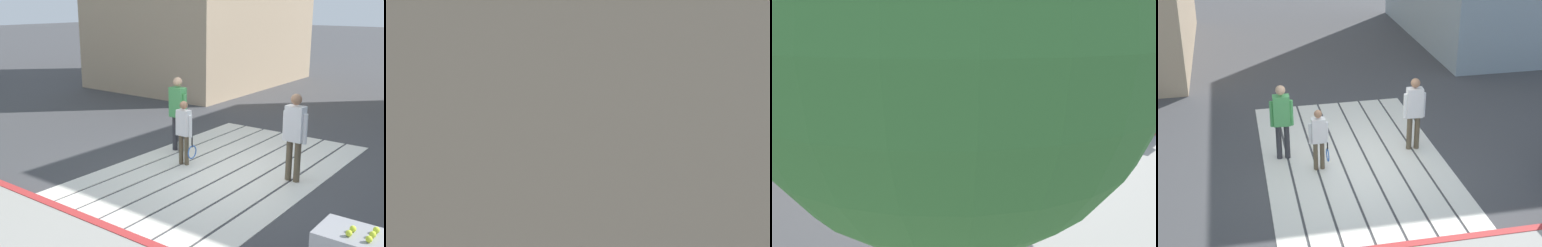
% 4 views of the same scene
% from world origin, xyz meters
% --- Properties ---
extents(ground_plane, '(120.00, 120.00, 0.00)m').
position_xyz_m(ground_plane, '(0.00, 0.00, 0.00)').
color(ground_plane, '#424244').
extents(crosswalk_stripes, '(6.40, 3.80, 0.01)m').
position_xyz_m(crosswalk_stripes, '(0.00, -0.00, 0.01)').
color(crosswalk_stripes, silver).
rests_on(crosswalk_stripes, ground).
extents(curb_painted, '(0.16, 40.00, 0.13)m').
position_xyz_m(curb_painted, '(-3.25, 0.00, 0.07)').
color(curb_painted, '#BC3333').
rests_on(curb_painted, ground).
extents(pedestrian_adult_lead, '(0.23, 0.49, 1.68)m').
position_xyz_m(pedestrian_adult_lead, '(0.41, 1.46, 0.98)').
color(pedestrian_adult_lead, '#333338').
rests_on(pedestrian_adult_lead, ground).
extents(pedestrian_adult_trailing, '(0.23, 0.49, 1.66)m').
position_xyz_m(pedestrian_adult_trailing, '(0.27, -1.40, 0.97)').
color(pedestrian_adult_trailing, brown).
rests_on(pedestrian_adult_trailing, ground).
extents(pedestrian_child_with_racket, '(0.28, 0.40, 1.34)m').
position_xyz_m(pedestrian_child_with_racket, '(-0.23, 0.78, 0.76)').
color(pedestrian_child_with_racket, brown).
rests_on(pedestrian_child_with_racket, ground).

